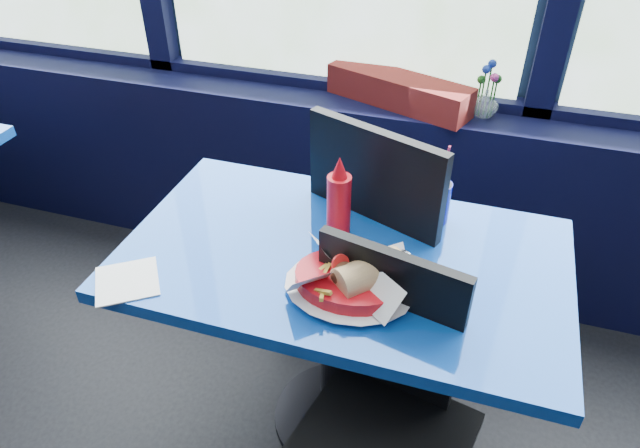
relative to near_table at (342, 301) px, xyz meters
The scene contains 10 objects.
window_sill 0.94m from the near_table, 109.03° to the left, with size 5.00×0.26×0.80m, color black.
near_table is the anchor object (origin of this frame).
chair_near_front 0.32m from the near_table, 53.96° to the right, with size 0.48×0.49×0.90m.
chair_near_back 0.32m from the near_table, 92.61° to the left, with size 0.60×0.60×1.03m.
planter_box 0.92m from the near_table, 92.06° to the left, with size 0.57×0.14×0.11m, color maroon.
flower_vase 0.96m from the near_table, 71.43° to the left, with size 0.12×0.12×0.21m.
food_basket 0.27m from the near_table, 66.41° to the right, with size 0.36×0.36×0.11m.
ketchup_bottle 0.30m from the near_table, 115.08° to the left, with size 0.07×0.07×0.25m.
soda_cup 0.40m from the near_table, 47.43° to the left, with size 0.08×0.08×0.26m.
napkin 0.60m from the near_table, 150.48° to the right, with size 0.15×0.15×0.00m, color white.
Camera 1 is at (0.60, 0.84, 1.74)m, focal length 32.00 mm.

